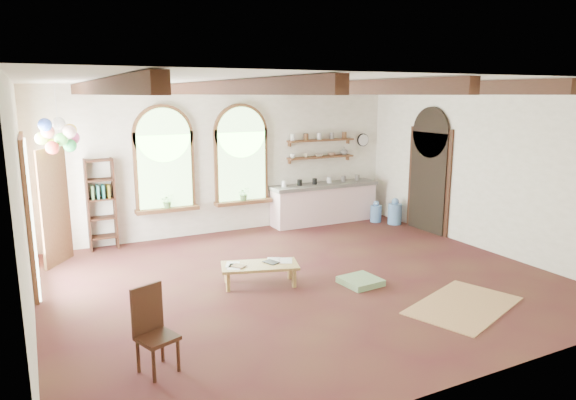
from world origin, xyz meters
TOP-DOWN VIEW (x-y plane):
  - floor at (0.00, 0.00)m, footprint 8.00×8.00m
  - ceiling_beams at (0.00, 0.00)m, footprint 6.20×6.80m
  - window_left at (-1.40, 3.43)m, footprint 1.30×0.28m
  - window_right at (0.30, 3.43)m, footprint 1.30×0.28m
  - left_doorway at (-3.95, 1.80)m, footprint 0.10×1.90m
  - right_doorway at (3.95, 1.50)m, footprint 0.10×1.30m
  - kitchen_counter at (2.30, 3.20)m, footprint 2.68×0.62m
  - wall_shelf_lower at (2.30, 3.38)m, footprint 1.70×0.24m
  - wall_shelf_upper at (2.30, 3.38)m, footprint 1.70×0.24m
  - wall_clock at (3.55, 3.45)m, footprint 0.32×0.04m
  - bookshelf at (-2.70, 3.32)m, footprint 0.53×0.32m
  - coffee_table at (-0.73, 0.11)m, footprint 1.33×0.89m
  - side_chair at (-2.81, -1.78)m, footprint 0.49×0.49m
  - floor_mat at (1.56, -2.00)m, footprint 2.02×1.62m
  - floor_cushion at (0.73, -0.60)m, footprint 0.62×0.62m
  - water_jug_a at (3.44, 2.68)m, footprint 0.27×0.27m
  - water_jug_b at (3.71, 2.30)m, footprint 0.32×0.32m
  - balloon_cluster at (-3.41, 2.30)m, footprint 0.70×0.73m
  - table_book at (-1.14, 0.11)m, footprint 0.26×0.28m
  - tablet at (-0.54, 0.11)m, footprint 0.25×0.29m
  - potted_plant_left at (-1.40, 3.32)m, footprint 0.27×0.23m
  - potted_plant_right at (0.30, 3.32)m, footprint 0.27×0.23m
  - shelf_cup_a at (1.55, 3.38)m, footprint 0.12×0.10m
  - shelf_cup_b at (1.90, 3.38)m, footprint 0.10×0.10m
  - shelf_bowl_a at (2.25, 3.38)m, footprint 0.22×0.22m
  - shelf_bowl_b at (2.60, 3.38)m, footprint 0.20×0.20m
  - shelf_vase at (2.95, 3.38)m, footprint 0.18×0.18m

SIDE VIEW (x-z plane):
  - floor at x=0.00m, z-range 0.00..0.00m
  - floor_mat at x=1.56m, z-range 0.00..0.02m
  - floor_cushion at x=0.73m, z-range 0.00..0.10m
  - water_jug_a at x=3.44m, z-range -0.04..0.48m
  - water_jug_b at x=3.71m, z-range -0.04..0.58m
  - side_chair at x=-2.81m, z-range -0.20..0.76m
  - coffee_table at x=-0.73m, z-range 0.13..0.48m
  - tablet at x=-0.54m, z-range 0.35..0.36m
  - table_book at x=-1.14m, z-range 0.35..0.37m
  - kitchen_counter at x=2.30m, z-range 0.01..0.95m
  - potted_plant_left at x=-1.40m, z-range 0.70..1.00m
  - potted_plant_right at x=0.30m, z-range 0.70..1.00m
  - bookshelf at x=-2.70m, z-range 0.00..1.80m
  - right_doorway at x=3.95m, z-range -0.10..2.30m
  - left_doorway at x=-3.95m, z-range -0.10..2.40m
  - wall_shelf_lower at x=2.30m, z-range 1.53..1.57m
  - shelf_bowl_a at x=2.25m, z-range 1.57..1.62m
  - shelf_bowl_b at x=2.60m, z-range 1.57..1.63m
  - shelf_cup_b at x=1.90m, z-range 1.57..1.66m
  - shelf_cup_a at x=1.55m, z-range 1.57..1.67m
  - window_left at x=-1.40m, z-range 0.53..2.73m
  - window_right at x=0.30m, z-range 0.53..2.73m
  - shelf_vase at x=2.95m, z-range 1.57..1.76m
  - wall_clock at x=3.55m, z-range 1.74..2.06m
  - wall_shelf_upper at x=2.30m, z-range 1.93..1.97m
  - balloon_cluster at x=-3.41m, z-range 1.76..2.90m
  - ceiling_beams at x=0.00m, z-range 3.01..3.19m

